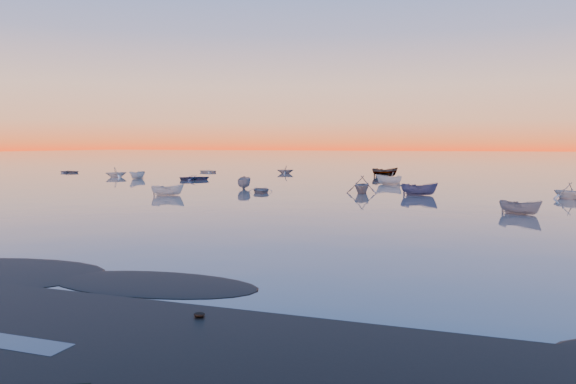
% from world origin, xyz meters
% --- Properties ---
extents(ground, '(600.00, 600.00, 0.00)m').
position_xyz_m(ground, '(0.00, 100.00, 0.00)').
color(ground, '#6A5E58').
rests_on(ground, ground).
extents(mud_lobes, '(140.00, 6.00, 0.07)m').
position_xyz_m(mud_lobes, '(0.00, -1.00, 0.01)').
color(mud_lobes, black).
rests_on(mud_lobes, ground).
extents(moored_fleet, '(124.00, 58.00, 1.20)m').
position_xyz_m(moored_fleet, '(0.00, 53.00, 0.00)').
color(moored_fleet, silver).
rests_on(moored_fleet, ground).
extents(boat_near_left, '(4.17, 3.02, 0.96)m').
position_xyz_m(boat_near_left, '(-6.77, 38.89, 0.00)').
color(boat_near_left, gray).
rests_on(boat_near_left, ground).
extents(boat_near_center, '(3.26, 3.70, 1.21)m').
position_xyz_m(boat_near_center, '(-14.87, 32.34, 0.00)').
color(boat_near_center, silver).
rests_on(boat_near_center, ground).
extents(boat_near_right, '(3.77, 3.59, 1.26)m').
position_xyz_m(boat_near_right, '(25.05, 42.67, 0.00)').
color(boat_near_right, silver).
rests_on(boat_near_right, ground).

